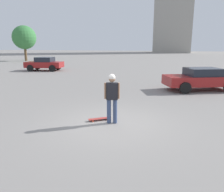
{
  "coord_description": "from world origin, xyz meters",
  "views": [
    {
      "loc": [
        -2.39,
        7.12,
        2.75
      ],
      "look_at": [
        0.0,
        0.0,
        1.01
      ],
      "focal_mm": 35.0,
      "sensor_mm": 36.0,
      "label": 1
    }
  ],
  "objects_px": {
    "person": "(112,95)",
    "skateboard": "(100,119)",
    "car_parked_near": "(201,79)",
    "car_parked_far": "(44,64)"
  },
  "relations": [
    {
      "from": "person",
      "to": "skateboard",
      "type": "relative_size",
      "value": 2.26
    },
    {
      "from": "skateboard",
      "to": "car_parked_near",
      "type": "relative_size",
      "value": 0.17
    },
    {
      "from": "person",
      "to": "skateboard",
      "type": "xyz_separation_m",
      "value": [
        0.53,
        -0.12,
        -0.99
      ]
    },
    {
      "from": "skateboard",
      "to": "car_parked_near",
      "type": "distance_m",
      "value": 8.32
    },
    {
      "from": "person",
      "to": "car_parked_near",
      "type": "bearing_deg",
      "value": 46.28
    },
    {
      "from": "person",
      "to": "skateboard",
      "type": "bearing_deg",
      "value": 147.49
    },
    {
      "from": "car_parked_far",
      "to": "car_parked_near",
      "type": "bearing_deg",
      "value": 145.72
    },
    {
      "from": "person",
      "to": "car_parked_far",
      "type": "xyz_separation_m",
      "value": [
        12.6,
        -13.75,
        -0.27
      ]
    },
    {
      "from": "car_parked_near",
      "to": "car_parked_far",
      "type": "height_order",
      "value": "car_parked_far"
    },
    {
      "from": "car_parked_near",
      "to": "person",
      "type": "bearing_deg",
      "value": 41.06
    }
  ]
}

